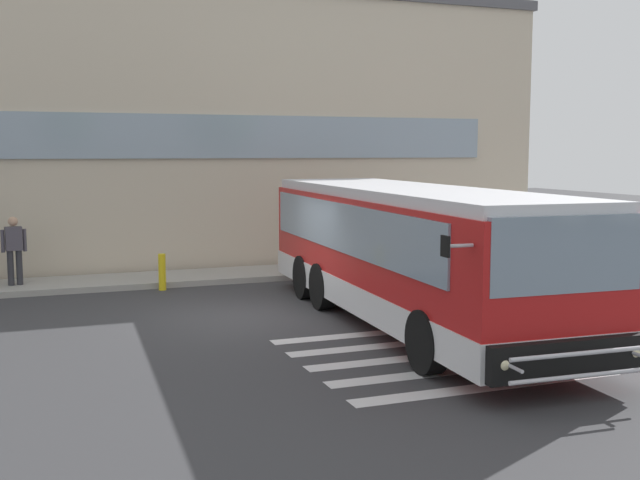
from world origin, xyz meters
The scene contains 7 objects.
ground_plane centered at (0.00, 0.00, -0.01)m, with size 80.00×90.00×0.02m, color #353538.
bay_paint_stripes centered at (2.00, -4.20, 0.00)m, with size 4.40×3.96×0.01m.
terminal_building centered at (-0.69, 11.64, 4.07)m, with size 24.10×13.80×8.15m.
boarding_curb centered at (0.00, 4.80, 0.07)m, with size 26.30×2.00×0.15m, color #9E9B93.
bus_main_foreground centered at (2.77, -1.90, 1.33)m, with size 3.47×10.75×2.70m.
passenger_by_doorway centered at (-4.55, 4.76, 1.11)m, with size 0.59×0.41×1.68m.
safety_bollard_yellow centered at (-1.17, 3.60, 0.45)m, with size 0.18×0.18×0.90m, color yellow.
Camera 1 is at (-4.16, -15.33, 3.40)m, focal length 43.50 mm.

